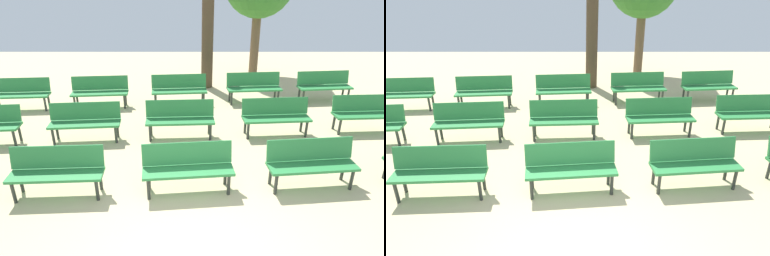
# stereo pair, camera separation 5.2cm
# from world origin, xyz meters

# --- Properties ---
(ground_plane) EXTENTS (26.31, 26.31, 0.00)m
(ground_plane) POSITION_xyz_m (0.00, 0.00, 0.00)
(ground_plane) COLOR #CCB789
(bench_r0_c1) EXTENTS (1.62, 0.57, 0.87)m
(bench_r0_c1) POSITION_xyz_m (-2.37, 1.44, 0.50)
(bench_r0_c1) COLOR #2D8442
(bench_r0_c1) RESTS_ON ground_plane
(bench_r0_c2) EXTENTS (1.64, 0.64, 0.87)m
(bench_r0_c2) POSITION_xyz_m (-0.11, 1.57, 0.50)
(bench_r0_c2) COLOR #2D8442
(bench_r0_c2) RESTS_ON ground_plane
(bench_r0_c3) EXTENTS (1.64, 0.64, 0.87)m
(bench_r0_c3) POSITION_xyz_m (2.12, 1.72, 0.50)
(bench_r0_c3) COLOR #2D8442
(bench_r0_c3) RESTS_ON ground_plane
(bench_r1_c1) EXTENTS (1.63, 0.61, 0.87)m
(bench_r1_c1) POSITION_xyz_m (-2.49, 3.60, 0.50)
(bench_r1_c1) COLOR #2D8442
(bench_r1_c1) RESTS_ON ground_plane
(bench_r1_c2) EXTENTS (1.62, 0.56, 0.87)m
(bench_r1_c2) POSITION_xyz_m (-0.31, 3.77, 0.50)
(bench_r1_c2) COLOR #2D8442
(bench_r1_c2) RESTS_ON ground_plane
(bench_r1_c3) EXTENTS (1.63, 0.60, 0.87)m
(bench_r1_c3) POSITION_xyz_m (1.97, 3.90, 0.50)
(bench_r1_c3) COLOR #2D8442
(bench_r1_c3) RESTS_ON ground_plane
(bench_r1_c4) EXTENTS (1.62, 0.57, 0.87)m
(bench_r1_c4) POSITION_xyz_m (4.22, 4.13, 0.50)
(bench_r1_c4) COLOR #2D8442
(bench_r1_c4) RESTS_ON ground_plane
(bench_r2_c0) EXTENTS (1.63, 0.60, 0.87)m
(bench_r2_c0) POSITION_xyz_m (-4.88, 5.58, 0.50)
(bench_r2_c0) COLOR #2D8442
(bench_r2_c0) RESTS_ON ground_plane
(bench_r2_c1) EXTENTS (1.63, 0.61, 0.87)m
(bench_r2_c1) POSITION_xyz_m (-2.68, 5.76, 0.50)
(bench_r2_c1) COLOR #2D8442
(bench_r2_c1) RESTS_ON ground_plane
(bench_r2_c2) EXTENTS (1.63, 0.61, 0.87)m
(bench_r2_c2) POSITION_xyz_m (-0.41, 5.94, 0.50)
(bench_r2_c2) COLOR #2D8442
(bench_r2_c2) RESTS_ON ground_plane
(bench_r2_c3) EXTENTS (1.63, 0.61, 0.87)m
(bench_r2_c3) POSITION_xyz_m (1.81, 6.16, 0.50)
(bench_r2_c3) COLOR #2D8442
(bench_r2_c3) RESTS_ON ground_plane
(bench_r2_c4) EXTENTS (1.64, 0.63, 0.87)m
(bench_r2_c4) POSITION_xyz_m (3.96, 6.31, 0.50)
(bench_r2_c4) COLOR #2D8442
(bench_r2_c4) RESTS_ON ground_plane
(tree_0) EXTENTS (0.38, 0.38, 3.07)m
(tree_0) POSITION_xyz_m (0.47, 7.63, 1.54)
(tree_0) COLOR #4C3A28
(tree_0) RESTS_ON ground_plane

